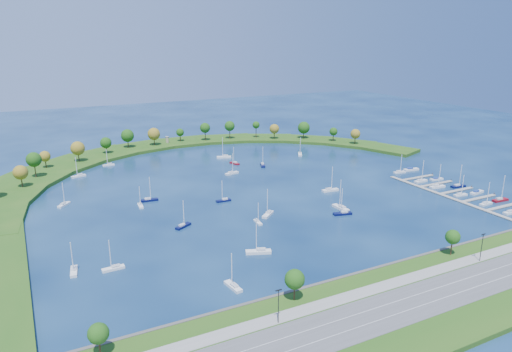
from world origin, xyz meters
name	(u,v)px	position (x,y,z in m)	size (l,w,h in m)	color
ground	(252,187)	(0.00, 0.00, 0.00)	(700.00, 700.00, 0.00)	#071D3E
south_shoreline	(434,294)	(0.03, -122.88, 1.00)	(420.00, 43.10, 11.60)	#235015
breakwater	(141,173)	(-46.33, 48.72, 0.99)	(286.74, 247.64, 2.00)	#235015
breakwater_trees	(168,140)	(-18.94, 85.35, 10.46)	(237.30, 89.80, 14.84)	#382314
harbor_tower	(167,140)	(-10.20, 116.44, 4.32)	(2.60, 2.60, 4.53)	gray
dock_system	(461,196)	(85.30, -61.00, 0.35)	(24.28, 82.00, 1.60)	gray
moored_boat_0	(330,189)	(32.37, -24.73, 0.93)	(8.98, 3.32, 12.91)	white
moored_boat_1	(183,225)	(-49.97, -35.73, 0.89)	(7.83, 5.83, 11.46)	#090D3A
moored_boat_2	(235,163)	(11.31, 46.43, 0.87)	(4.31, 7.58, 10.75)	maroon
moored_boat_3	(300,154)	(60.04, 47.65, 0.91)	(6.27, 8.37, 12.27)	white
moored_boat_4	(74,270)	(-95.22, -56.48, 0.89)	(3.26, 7.95, 11.34)	white
moored_boat_5	(64,204)	(-91.14, 14.61, 0.88)	(6.50, 7.20, 11.17)	white
moored_boat_6	(113,267)	(-83.04, -60.50, 0.88)	(7.62, 2.42, 11.08)	white
moored_boat_7	(341,207)	(21.20, -48.42, 0.97)	(3.08, 9.60, 13.96)	white
moored_boat_8	(263,165)	(24.64, 34.32, 0.92)	(5.24, 8.67, 12.34)	#090D3A
moored_boat_9	(268,214)	(-12.30, -40.18, 0.92)	(8.03, 7.23, 12.45)	white
moored_boat_10	(224,200)	(-22.35, -14.17, 0.87)	(7.32, 2.39, 10.63)	#090D3A
moored_boat_11	(224,156)	(11.72, 63.63, 0.96)	(9.67, 5.66, 13.73)	white
moored_boat_12	(109,164)	(-59.03, 78.00, 0.86)	(7.05, 2.08, 10.32)	white
moored_boat_13	(232,173)	(0.49, 26.80, 0.91)	(8.68, 4.18, 12.30)	white
moored_boat_14	(259,251)	(-33.41, -71.80, 0.96)	(9.63, 5.90, 13.71)	white
moored_boat_15	(258,221)	(-20.31, -45.84, 0.84)	(2.32, 6.43, 9.25)	white
moored_boat_16	(140,205)	(-59.63, -3.07, 0.86)	(2.51, 6.96, 10.02)	white
moored_boat_17	(343,213)	(17.66, -54.48, 0.92)	(8.71, 4.36, 12.33)	#090D3A
moored_boat_18	(149,199)	(-53.95, 2.65, 0.91)	(8.45, 3.19, 12.12)	#090D3A
moored_boat_19	(79,175)	(-78.63, 61.02, 0.90)	(8.24, 4.00, 11.68)	white
moored_boat_20	(233,285)	(-51.97, -90.08, 0.90)	(3.20, 8.16, 11.68)	white
docked_boat_0	(511,212)	(85.52, -87.78, 0.91)	(8.32, 2.98, 11.99)	white
docked_boat_2	(486,203)	(85.53, -74.86, 0.88)	(7.60, 2.61, 10.98)	white
docked_boat_3	(500,199)	(96.01, -74.61, 0.93)	(8.88, 2.99, 12.85)	maroon
docked_boat_4	(460,194)	(85.54, -60.39, 0.87)	(7.52, 2.92, 10.76)	white
docked_boat_5	(477,192)	(95.97, -61.60, 0.66)	(9.06, 3.69, 1.80)	white
docked_boat_6	(437,186)	(85.51, -45.75, 0.93)	(8.85, 3.34, 12.71)	white
docked_boat_7	(458,186)	(96.02, -50.08, 0.91)	(8.54, 3.39, 12.22)	#090D3A
docked_boat_8	(421,180)	(85.52, -34.38, 0.91)	(8.37, 2.63, 12.19)	white
docked_boat_9	(436,179)	(95.99, -35.65, 0.59)	(8.08, 3.12, 1.61)	white
docked_boat_10	(399,172)	(87.93, -15.68, 0.88)	(7.67, 2.87, 11.01)	white
docked_boat_11	(411,169)	(97.86, -14.69, 0.71)	(9.73, 3.78, 1.93)	white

